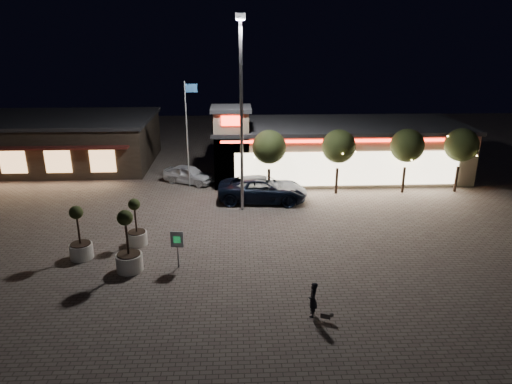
{
  "coord_description": "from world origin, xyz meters",
  "views": [
    {
      "loc": [
        1.62,
        -20.62,
        11.31
      ],
      "look_at": [
        2.83,
        6.0,
        1.95
      ],
      "focal_mm": 32.0,
      "sensor_mm": 36.0,
      "label": 1
    }
  ],
  "objects_px": {
    "pedestrian": "(313,300)",
    "planter_left": "(80,242)",
    "planter_mid": "(128,252)",
    "pickup_truck": "(263,189)",
    "valet_sign": "(177,243)",
    "white_sedan": "(189,174)"
  },
  "relations": [
    {
      "from": "planter_left",
      "to": "planter_mid",
      "type": "bearing_deg",
      "value": -27.25
    },
    {
      "from": "planter_left",
      "to": "valet_sign",
      "type": "height_order",
      "value": "planter_left"
    },
    {
      "from": "planter_mid",
      "to": "valet_sign",
      "type": "relative_size",
      "value": 1.65
    },
    {
      "from": "planter_left",
      "to": "pickup_truck",
      "type": "bearing_deg",
      "value": 39.2
    },
    {
      "from": "planter_mid",
      "to": "valet_sign",
      "type": "distance_m",
      "value": 2.44
    },
    {
      "from": "pickup_truck",
      "to": "white_sedan",
      "type": "distance_m",
      "value": 7.06
    },
    {
      "from": "planter_left",
      "to": "planter_mid",
      "type": "xyz_separation_m",
      "value": [
        2.83,
        -1.46,
        0.09
      ]
    },
    {
      "from": "white_sedan",
      "to": "pedestrian",
      "type": "relative_size",
      "value": 2.69
    },
    {
      "from": "pickup_truck",
      "to": "pedestrian",
      "type": "distance_m",
      "value": 14.02
    },
    {
      "from": "valet_sign",
      "to": "white_sedan",
      "type": "bearing_deg",
      "value": 93.07
    },
    {
      "from": "pedestrian",
      "to": "planter_mid",
      "type": "xyz_separation_m",
      "value": [
        -8.52,
        4.28,
        0.23
      ]
    },
    {
      "from": "pedestrian",
      "to": "planter_left",
      "type": "relative_size",
      "value": 0.53
    },
    {
      "from": "pedestrian",
      "to": "valet_sign",
      "type": "distance_m",
      "value": 7.62
    },
    {
      "from": "planter_mid",
      "to": "valet_sign",
      "type": "xyz_separation_m",
      "value": [
        2.4,
        0.22,
        0.38
      ]
    },
    {
      "from": "pedestrian",
      "to": "planter_left",
      "type": "height_order",
      "value": "planter_left"
    },
    {
      "from": "pickup_truck",
      "to": "white_sedan",
      "type": "xyz_separation_m",
      "value": [
        -5.6,
        4.31,
        -0.16
      ]
    },
    {
      "from": "pedestrian",
      "to": "valet_sign",
      "type": "height_order",
      "value": "valet_sign"
    },
    {
      "from": "white_sedan",
      "to": "planter_left",
      "type": "height_order",
      "value": "planter_left"
    },
    {
      "from": "pedestrian",
      "to": "planter_mid",
      "type": "bearing_deg",
      "value": -104.26
    },
    {
      "from": "pickup_truck",
      "to": "planter_left",
      "type": "bearing_deg",
      "value": 133.5
    },
    {
      "from": "pedestrian",
      "to": "planter_left",
      "type": "distance_m",
      "value": 12.71
    },
    {
      "from": "pickup_truck",
      "to": "white_sedan",
      "type": "height_order",
      "value": "pickup_truck"
    }
  ]
}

